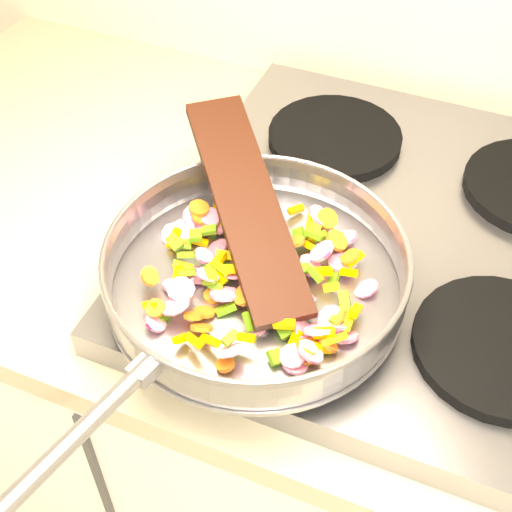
% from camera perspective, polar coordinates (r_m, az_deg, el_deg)
% --- Properties ---
extents(cooktop, '(0.60, 0.60, 0.04)m').
position_cam_1_polar(cooktop, '(0.93, 11.66, 1.05)').
color(cooktop, '#939399').
rests_on(cooktop, counter_top).
extents(grate_fl, '(0.19, 0.19, 0.02)m').
position_cam_1_polar(grate_fl, '(0.84, 0.29, -1.25)').
color(grate_fl, black).
rests_on(grate_fl, cooktop).
extents(grate_fr, '(0.19, 0.19, 0.02)m').
position_cam_1_polar(grate_fr, '(0.81, 19.01, -6.85)').
color(grate_fr, black).
rests_on(grate_fr, cooktop).
extents(grate_bl, '(0.19, 0.19, 0.02)m').
position_cam_1_polar(grate_bl, '(1.03, 6.32, 9.42)').
color(grate_bl, black).
rests_on(grate_bl, cooktop).
extents(saute_pan, '(0.38, 0.54, 0.06)m').
position_cam_1_polar(saute_pan, '(0.78, -0.09, -1.08)').
color(saute_pan, '#9E9EA5').
rests_on(saute_pan, grate_fl).
extents(vegetable_heap, '(0.27, 0.27, 0.05)m').
position_cam_1_polar(vegetable_heap, '(0.80, 0.21, -1.47)').
color(vegetable_heap, '#DD1560').
rests_on(vegetable_heap, saute_pan).
extents(wooden_spatula, '(0.24, 0.27, 0.09)m').
position_cam_1_polar(wooden_spatula, '(0.81, -0.76, 4.20)').
color(wooden_spatula, black).
rests_on(wooden_spatula, saute_pan).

